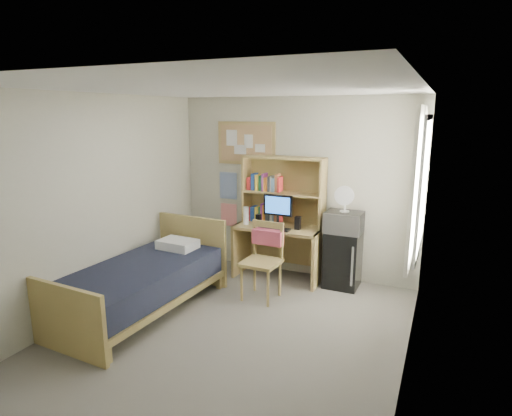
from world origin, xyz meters
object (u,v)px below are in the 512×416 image
at_px(desk, 279,252).
at_px(microwave, 344,222).
at_px(mini_fridge, 343,259).
at_px(speaker_right, 298,223).
at_px(speaker_left, 258,220).
at_px(bed, 141,288).
at_px(monitor, 278,212).
at_px(desk_fan, 345,200).
at_px(bulletin_board, 246,143).
at_px(desk_chair, 261,262).

height_order(desk, microwave, microwave).
bearing_deg(mini_fridge, speaker_right, -167.14).
bearing_deg(speaker_left, bed, -116.67).
bearing_deg(mini_fridge, monitor, -171.16).
bearing_deg(microwave, desk, -176.09).
distance_m(desk, monitor, 0.62).
distance_m(speaker_right, desk_fan, 0.72).
bearing_deg(desk, monitor, -90.00).
xyz_separation_m(mini_fridge, microwave, (-0.00, -0.02, 0.53)).
bearing_deg(desk_fan, speaker_right, -168.92).
bearing_deg(speaker_left, microwave, 5.48).
height_order(mini_fridge, speaker_right, speaker_right).
xyz_separation_m(bed, speaker_right, (1.44, 1.64, 0.58)).
bearing_deg(speaker_right, bulletin_board, 158.94).
relative_size(monitor, microwave, 0.91).
xyz_separation_m(bed, microwave, (2.05, 1.75, 0.63)).
height_order(desk, bed, desk).
bearing_deg(mini_fridge, desk_chair, -135.12).
bearing_deg(speaker_right, desk_chair, -109.00).
relative_size(desk, speaker_left, 7.84).
relative_size(bed, desk_fan, 6.62).
relative_size(bed, microwave, 4.34).
bearing_deg(desk, speaker_left, -168.69).
bearing_deg(monitor, desk_chair, -85.57).
xyz_separation_m(desk_chair, bed, (-1.19, -0.93, -0.21)).
height_order(bulletin_board, desk_fan, bulletin_board).
xyz_separation_m(desk_chair, mini_fridge, (0.87, 0.84, -0.11)).
bearing_deg(desk_chair, speaker_left, 118.74).
bearing_deg(speaker_right, microwave, 10.72).
bearing_deg(desk_chair, bulletin_board, 125.91).
relative_size(bulletin_board, speaker_left, 5.90).
distance_m(bulletin_board, speaker_left, 1.18).
distance_m(desk_chair, microwave, 1.27).
height_order(mini_fridge, monitor, monitor).
height_order(bulletin_board, speaker_left, bulletin_board).
distance_m(desk, mini_fridge, 0.92).
xyz_separation_m(desk, bed, (-1.14, -1.70, -0.10)).
distance_m(speaker_left, desk_fan, 1.28).
xyz_separation_m(bulletin_board, mini_fridge, (1.58, -0.24, -1.53)).
xyz_separation_m(speaker_left, microwave, (1.22, 0.11, 0.07)).
bearing_deg(speaker_left, desk_fan, 5.48).
relative_size(bulletin_board, monitor, 2.10).
height_order(monitor, desk_fan, desk_fan).
distance_m(desk_chair, monitor, 0.87).
relative_size(monitor, desk_fan, 1.40).
relative_size(bulletin_board, mini_fridge, 1.20).
relative_size(desk_chair, desk_fan, 3.14).
distance_m(bulletin_board, desk, 1.70).
bearing_deg(monitor, microwave, 7.26).
relative_size(desk_chair, mini_fridge, 1.28).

